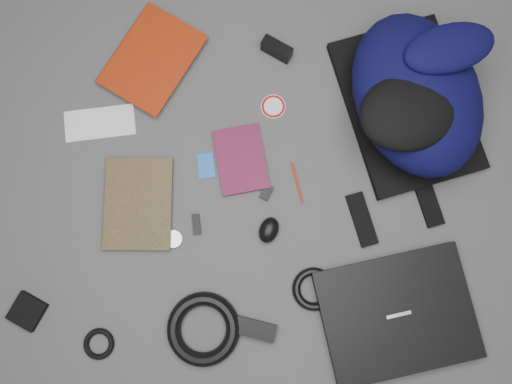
# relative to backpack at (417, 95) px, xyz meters

# --- Properties ---
(ground) EXTENTS (4.00, 4.00, 0.00)m
(ground) POSITION_rel_backpack_xyz_m (-0.40, -0.32, -0.11)
(ground) COLOR #4F4F51
(ground) RESTS_ON ground
(backpack) EXTENTS (0.55, 0.64, 0.22)m
(backpack) POSITION_rel_backpack_xyz_m (0.00, 0.00, 0.00)
(backpack) COLOR black
(backpack) RESTS_ON ground
(laptop) EXTENTS (0.50, 0.44, 0.04)m
(laptop) POSITION_rel_backpack_xyz_m (0.03, -0.60, -0.09)
(laptop) COLOR black
(laptop) RESTS_ON ground
(textbook_red) EXTENTS (0.31, 0.36, 0.03)m
(textbook_red) POSITION_rel_backpack_xyz_m (-0.87, 0.08, -0.10)
(textbook_red) COLOR maroon
(textbook_red) RESTS_ON ground
(comic_book) EXTENTS (0.23, 0.29, 0.02)m
(comic_book) POSITION_rel_backpack_xyz_m (-0.83, -0.41, -0.10)
(comic_book) COLOR #997D0A
(comic_book) RESTS_ON ground
(envelope) EXTENTS (0.23, 0.15, 0.00)m
(envelope) POSITION_rel_backpack_xyz_m (-0.89, -0.18, -0.11)
(envelope) COLOR white
(envelope) RESTS_ON ground
(dvd_case) EXTENTS (0.19, 0.23, 0.02)m
(dvd_case) POSITION_rel_backpack_xyz_m (-0.46, -0.23, -0.10)
(dvd_case) COLOR #490E26
(dvd_case) RESTS_ON ground
(compact_camera) EXTENTS (0.10, 0.07, 0.05)m
(compact_camera) POSITION_rel_backpack_xyz_m (-0.40, 0.12, -0.08)
(compact_camera) COLOR black
(compact_camera) RESTS_ON ground
(sticker_disc) EXTENTS (0.09, 0.09, 0.00)m
(sticker_disc) POSITION_rel_backpack_xyz_m (-0.39, -0.05, -0.11)
(sticker_disc) COLOR white
(sticker_disc) RESTS_ON ground
(pen_teal) EXTENTS (0.05, 0.14, 0.01)m
(pen_teal) POSITION_rel_backpack_xyz_m (-0.40, -0.24, -0.11)
(pen_teal) COLOR #0B5464
(pen_teal) RESTS_ON ground
(pen_red) EXTENTS (0.05, 0.12, 0.01)m
(pen_red) POSITION_rel_backpack_xyz_m (-0.29, -0.27, -0.11)
(pen_red) COLOR #AD220D
(pen_red) RESTS_ON ground
(id_badge) EXTENTS (0.07, 0.08, 0.00)m
(id_badge) POSITION_rel_backpack_xyz_m (-0.56, -0.26, -0.11)
(id_badge) COLOR blue
(id_badge) RESTS_ON ground
(usb_black) EXTENTS (0.04, 0.06, 0.01)m
(usb_black) POSITION_rel_backpack_xyz_m (-0.56, -0.43, -0.11)
(usb_black) COLOR black
(usb_black) RESTS_ON ground
(key_fob) EXTENTS (0.04, 0.05, 0.01)m
(key_fob) POSITION_rel_backpack_xyz_m (-0.37, -0.31, -0.10)
(key_fob) COLOR black
(key_fob) RESTS_ON ground
(mouse) EXTENTS (0.07, 0.09, 0.04)m
(mouse) POSITION_rel_backpack_xyz_m (-0.35, -0.42, -0.09)
(mouse) COLOR black
(mouse) RESTS_ON ground
(headphone_left) EXTENTS (0.07, 0.07, 0.01)m
(headphone_left) POSITION_rel_backpack_xyz_m (-0.62, -0.49, -0.11)
(headphone_left) COLOR #A8A8AA
(headphone_left) RESTS_ON ground
(headphone_right) EXTENTS (0.06, 0.06, 0.01)m
(headphone_right) POSITION_rel_backpack_xyz_m (-0.67, -0.43, -0.10)
(headphone_right) COLOR silver
(headphone_right) RESTS_ON ground
(cable_coil) EXTENTS (0.15, 0.15, 0.02)m
(cable_coil) POSITION_rel_backpack_xyz_m (-0.20, -0.57, -0.10)
(cable_coil) COLOR black
(cable_coil) RESTS_ON ground
(power_brick) EXTENTS (0.12, 0.06, 0.03)m
(power_brick) POSITION_rel_backpack_xyz_m (-0.35, -0.70, -0.10)
(power_brick) COLOR black
(power_brick) RESTS_ON ground
(power_cord_coil) EXTENTS (0.23, 0.23, 0.04)m
(power_cord_coil) POSITION_rel_backpack_xyz_m (-0.49, -0.72, -0.09)
(power_cord_coil) COLOR black
(power_cord_coil) RESTS_ON ground
(pouch) EXTENTS (0.11, 0.11, 0.02)m
(pouch) POSITION_rel_backpack_xyz_m (-0.99, -0.74, -0.10)
(pouch) COLOR black
(pouch) RESTS_ON ground
(earbud_coil) EXTENTS (0.11, 0.11, 0.02)m
(earbud_coil) POSITION_rel_backpack_xyz_m (-0.78, -0.80, -0.10)
(earbud_coil) COLOR black
(earbud_coil) RESTS_ON ground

